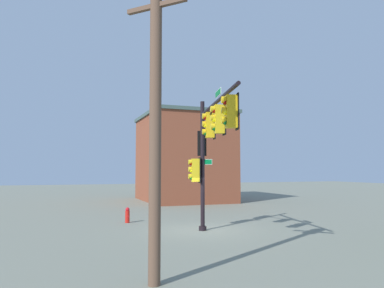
{
  "coord_description": "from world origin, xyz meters",
  "views": [
    {
      "loc": [
        16.3,
        -6.39,
        2.85
      ],
      "look_at": [
        -0.38,
        -0.4,
        4.13
      ],
      "focal_mm": 34.11,
      "sensor_mm": 36.0,
      "label": 1
    }
  ],
  "objects": [
    {
      "name": "ground_plane",
      "position": [
        0.0,
        0.0,
        0.0
      ],
      "size": [
        120.0,
        120.0,
        0.0
      ],
      "primitive_type": "plane",
      "color": "gray"
    },
    {
      "name": "signal_pole_assembly",
      "position": [
        1.77,
        -0.43,
        4.13
      ],
      "size": [
        7.04,
        1.91,
        6.18
      ],
      "color": "black",
      "rests_on": "ground_plane"
    },
    {
      "name": "utility_pole",
      "position": [
        7.27,
        -4.15,
        3.99
      ],
      "size": [
        1.4,
        1.31,
        7.75
      ],
      "color": "brown",
      "rests_on": "ground_plane"
    },
    {
      "name": "fire_hydrant",
      "position": [
        -3.75,
        -2.93,
        0.41
      ],
      "size": [
        0.33,
        0.24,
        0.83
      ],
      "color": "red",
      "rests_on": "ground_plane"
    },
    {
      "name": "brick_building",
      "position": [
        -16.49,
        4.49,
        4.07
      ],
      "size": [
        9.67,
        7.56,
        8.11
      ],
      "color": "brown",
      "rests_on": "ground_plane"
    }
  ]
}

